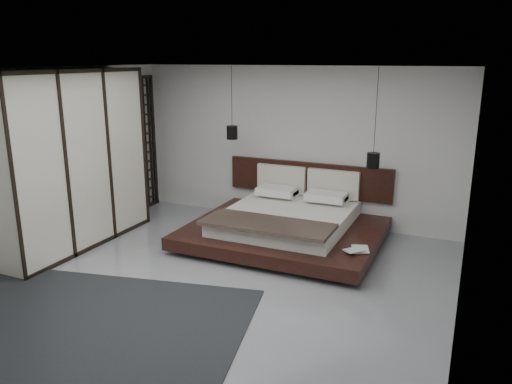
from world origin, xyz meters
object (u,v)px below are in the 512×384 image
at_px(lattice_screen, 141,144).
at_px(pendant_right, 373,160).
at_px(rug, 72,329).
at_px(pendant_left, 232,132).
at_px(wardrobe, 73,160).
at_px(bed, 287,223).

height_order(lattice_screen, pendant_right, pendant_right).
distance_m(pendant_right, rug, 4.96).
bearing_deg(pendant_left, rug, -89.33).
distance_m(pendant_left, wardrobe, 2.69).
height_order(lattice_screen, wardrobe, wardrobe).
bearing_deg(pendant_left, pendant_right, -0.00).
xyz_separation_m(lattice_screen, bed, (3.26, -0.55, -1.00)).
bearing_deg(rug, pendant_left, 90.67).
bearing_deg(lattice_screen, rug, -63.59).
distance_m(pendant_left, pendant_right, 2.50).
xyz_separation_m(bed, rug, (-1.19, -3.60, -0.30)).
bearing_deg(wardrobe, bed, 26.82).
xyz_separation_m(lattice_screen, wardrobe, (0.25, -2.07, 0.08)).
xyz_separation_m(lattice_screen, pendant_right, (4.50, -0.05, 0.06)).
relative_size(lattice_screen, pendant_right, 1.66).
distance_m(bed, pendant_right, 1.71).
height_order(pendant_left, rug, pendant_left).
xyz_separation_m(bed, pendant_left, (-1.24, 0.50, 1.36)).
height_order(lattice_screen, pendant_left, pendant_left).
distance_m(wardrobe, rug, 3.08).
bearing_deg(pendant_left, wardrobe, -131.13).
height_order(lattice_screen, bed, lattice_screen).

